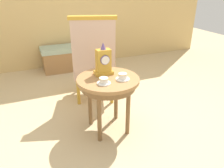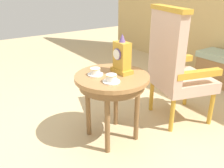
{
  "view_description": "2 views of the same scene",
  "coord_description": "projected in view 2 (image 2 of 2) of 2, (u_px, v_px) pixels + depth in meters",
  "views": [
    {
      "loc": [
        -0.79,
        -1.91,
        1.48
      ],
      "look_at": [
        0.02,
        0.03,
        0.5
      ],
      "focal_mm": 34.94,
      "sensor_mm": 36.0,
      "label": 1
    },
    {
      "loc": [
        1.46,
        -1.12,
        1.33
      ],
      "look_at": [
        -0.15,
        0.02,
        0.49
      ],
      "focal_mm": 38.15,
      "sensor_mm": 36.0,
      "label": 2
    }
  ],
  "objects": [
    {
      "name": "teacup_right",
      "position": [
        111.0,
        79.0,
        1.85
      ],
      "size": [
        0.14,
        0.14,
        0.06
      ],
      "color": "white",
      "rests_on": "side_table"
    },
    {
      "name": "mantel_clock",
      "position": [
        122.0,
        57.0,
        2.0
      ],
      "size": [
        0.19,
        0.11,
        0.34
      ],
      "color": "gold",
      "rests_on": "side_table"
    },
    {
      "name": "ground_plane",
      "position": [
        120.0,
        138.0,
        2.21
      ],
      "size": [
        10.0,
        10.0,
        0.0
      ],
      "primitive_type": "plane",
      "color": "tan"
    },
    {
      "name": "side_table",
      "position": [
        112.0,
        84.0,
        2.03
      ],
      "size": [
        0.63,
        0.63,
        0.61
      ],
      "color": "#9E7042",
      "rests_on": "ground"
    },
    {
      "name": "armchair",
      "position": [
        175.0,
        65.0,
        2.31
      ],
      "size": [
        0.68,
        0.67,
        1.14
      ],
      "color": "#CCA893",
      "rests_on": "ground"
    },
    {
      "name": "teacup_left",
      "position": [
        95.0,
        72.0,
        1.99
      ],
      "size": [
        0.13,
        0.13,
        0.06
      ],
      "color": "white",
      "rests_on": "side_table"
    }
  ]
}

